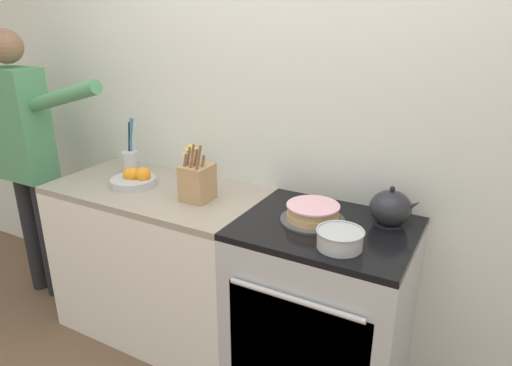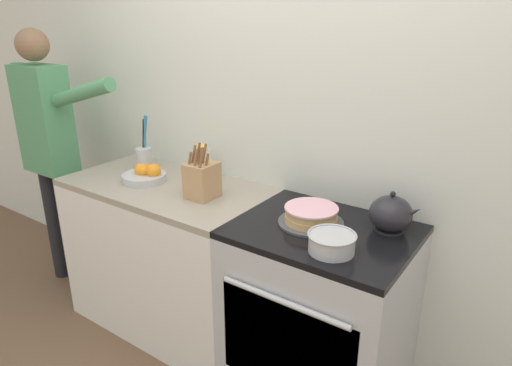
% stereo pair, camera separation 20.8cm
% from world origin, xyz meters
% --- Properties ---
extents(wall_back, '(8.00, 0.04, 2.60)m').
position_xyz_m(wall_back, '(0.00, 0.63, 1.30)').
color(wall_back, silver).
rests_on(wall_back, ground_plane).
extents(counter_cabinet, '(1.16, 0.61, 0.89)m').
position_xyz_m(counter_cabinet, '(-0.68, 0.31, 0.44)').
color(counter_cabinet, white).
rests_on(counter_cabinet, ground_plane).
extents(stove_range, '(0.77, 0.65, 0.89)m').
position_xyz_m(stove_range, '(0.29, 0.30, 0.44)').
color(stove_range, '#B7BABF').
rests_on(stove_range, ground_plane).
extents(layer_cake, '(0.29, 0.29, 0.08)m').
position_xyz_m(layer_cake, '(0.22, 0.32, 0.92)').
color(layer_cake, '#4C4C51').
rests_on(layer_cake, stove_range).
extents(tea_kettle, '(0.22, 0.18, 0.18)m').
position_xyz_m(tea_kettle, '(0.53, 0.46, 0.96)').
color(tea_kettle, '#232328').
rests_on(tea_kettle, stove_range).
extents(mixing_bowl, '(0.19, 0.19, 0.08)m').
position_xyz_m(mixing_bowl, '(0.41, 0.14, 0.93)').
color(mixing_bowl, '#B7BABF').
rests_on(mixing_bowl, stove_range).
extents(knife_block, '(0.14, 0.15, 0.28)m').
position_xyz_m(knife_block, '(-0.38, 0.28, 0.98)').
color(knife_block, tan).
rests_on(knife_block, counter_cabinet).
extents(utensil_crock, '(0.09, 0.09, 0.33)m').
position_xyz_m(utensil_crock, '(-0.94, 0.41, 0.97)').
color(utensil_crock, '#B7BABF').
rests_on(utensil_crock, counter_cabinet).
extents(fruit_bowl, '(0.24, 0.24, 0.10)m').
position_xyz_m(fruit_bowl, '(-0.80, 0.28, 0.92)').
color(fruit_bowl, '#B7BABF').
rests_on(fruit_bowl, counter_cabinet).
extents(milk_carton, '(0.07, 0.07, 0.21)m').
position_xyz_m(milk_carton, '(-0.58, 0.50, 0.99)').
color(milk_carton, white).
rests_on(milk_carton, counter_cabinet).
extents(person_baker, '(0.94, 0.20, 1.69)m').
position_xyz_m(person_baker, '(-1.62, 0.22, 1.01)').
color(person_baker, black).
rests_on(person_baker, ground_plane).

